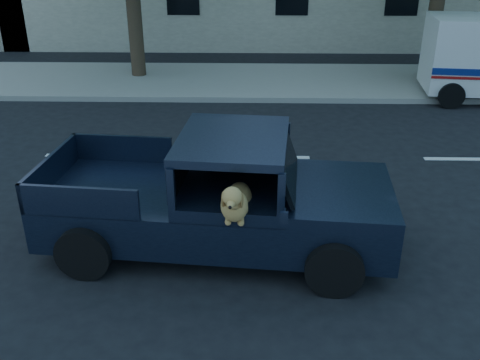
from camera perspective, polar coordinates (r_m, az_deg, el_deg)
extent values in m
plane|color=black|center=(8.28, 4.06, -6.91)|extent=(120.00, 120.00, 0.00)
cube|color=gray|center=(16.76, 2.79, 10.49)|extent=(60.00, 4.00, 0.15)
cylinder|color=#332619|center=(17.10, -11.28, 17.64)|extent=(0.44, 0.44, 4.40)
cylinder|color=#332619|center=(17.58, 20.20, 16.83)|extent=(0.44, 0.44, 4.40)
cube|color=black|center=(7.94, -2.46, -3.27)|extent=(5.18, 2.38, 0.64)
cube|color=black|center=(7.70, 10.76, -1.36)|extent=(1.62, 2.06, 0.15)
cube|color=black|center=(7.43, -0.77, 4.29)|extent=(1.66, 1.98, 0.12)
cube|color=black|center=(7.51, 5.19, 1.62)|extent=(0.39, 1.68, 0.55)
cube|color=black|center=(7.42, 0.33, -3.83)|extent=(0.58, 0.58, 0.37)
cube|color=black|center=(6.50, 4.71, -4.02)|extent=(0.10, 0.06, 0.15)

